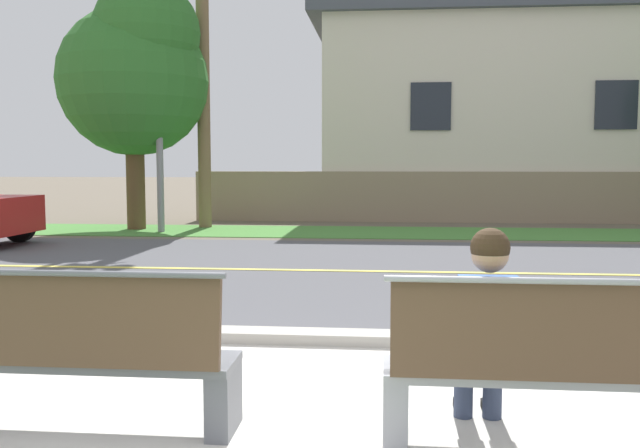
% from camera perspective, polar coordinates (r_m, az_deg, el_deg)
% --- Properties ---
extents(ground_plane, '(140.00, 140.00, 0.00)m').
position_cam_1_polar(ground_plane, '(11.75, 3.25, -2.84)').
color(ground_plane, '#665B4C').
extents(sidewalk_pavement, '(44.00, 3.60, 0.01)m').
position_cam_1_polar(sidewalk_pavement, '(4.37, -0.74, -16.52)').
color(sidewalk_pavement, beige).
rests_on(sidewalk_pavement, ground_plane).
extents(curb_edge, '(44.00, 0.30, 0.11)m').
position_cam_1_polar(curb_edge, '(6.20, 1.22, -9.49)').
color(curb_edge, '#ADA89E').
rests_on(curb_edge, ground_plane).
extents(street_asphalt, '(52.00, 8.00, 0.01)m').
position_cam_1_polar(street_asphalt, '(10.27, 2.92, -3.96)').
color(street_asphalt, '#515156').
rests_on(street_asphalt, ground_plane).
extents(road_centre_line, '(48.00, 0.14, 0.01)m').
position_cam_1_polar(road_centre_line, '(10.27, 2.92, -3.93)').
color(road_centre_line, '#E0CC4C').
rests_on(road_centre_line, ground_plane).
extents(far_verge_grass, '(48.00, 2.80, 0.02)m').
position_cam_1_polar(far_verge_grass, '(16.09, 3.84, -0.68)').
color(far_verge_grass, '#478438').
rests_on(far_verge_grass, ground_plane).
extents(bench_left, '(1.80, 0.48, 1.01)m').
position_cam_1_polar(bench_left, '(4.37, -19.13, -10.59)').
color(bench_left, slate).
rests_on(bench_left, ground_plane).
extents(bench_right, '(1.80, 0.48, 1.01)m').
position_cam_1_polar(bench_right, '(4.09, 18.30, -11.63)').
color(bench_right, '#9EA0A8').
rests_on(bench_right, ground_plane).
extents(seated_person_blue, '(0.52, 0.68, 1.25)m').
position_cam_1_polar(seated_person_blue, '(4.14, 13.70, -8.15)').
color(seated_person_blue, '#333D56').
rests_on(seated_person_blue, ground_plane).
extents(streetlamp, '(0.24, 2.10, 7.89)m').
position_cam_1_polar(streetlamp, '(16.88, -13.23, 14.64)').
color(streetlamp, gray).
rests_on(streetlamp, ground_plane).
extents(shade_tree_far_left, '(3.61, 3.61, 5.96)m').
position_cam_1_polar(shade_tree_far_left, '(17.38, -15.08, 12.34)').
color(shade_tree_far_left, brown).
rests_on(shade_tree_far_left, ground_plane).
extents(garden_wall, '(13.00, 0.36, 1.40)m').
position_cam_1_polar(garden_wall, '(19.14, 8.93, 2.25)').
color(garden_wall, gray).
rests_on(garden_wall, ground_plane).
extents(house_across_street, '(11.76, 6.91, 6.38)m').
position_cam_1_polar(house_across_street, '(22.64, 14.97, 8.99)').
color(house_across_street, beige).
rests_on(house_across_street, ground_plane).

